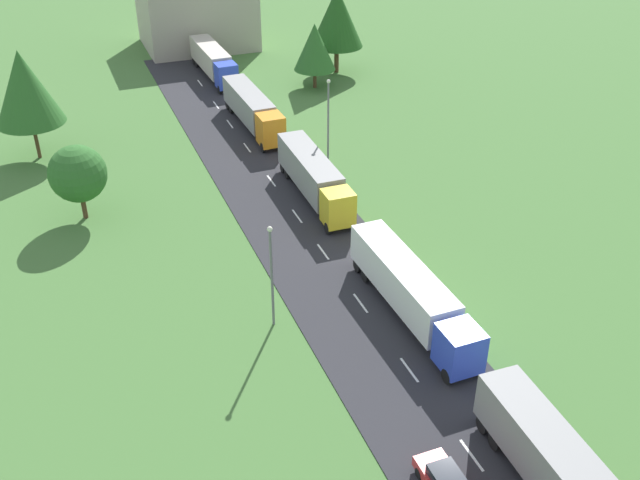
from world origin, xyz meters
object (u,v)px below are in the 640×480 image
truck_second (411,291)px  tree_maple (315,47)px  truck_lead (565,478)px  distant_building (197,15)px  tree_oak (25,87)px  truck_fourth (253,109)px  truck_fifth (213,60)px  tree_pine (78,174)px  lamppost_second (272,271)px  tree_birch (337,17)px  lamppost_third (328,119)px  truck_third (314,176)px

truck_second → tree_maple: tree_maple is taller
truck_lead → distant_building: 84.12m
truck_second → tree_oak: size_ratio=1.37×
truck_fourth → tree_maple: tree_maple is taller
truck_fifth → tree_pine: (-19.13, -30.97, 2.01)m
truck_lead → truck_fourth: (-0.22, 52.81, 0.05)m
lamppost_second → tree_birch: (23.90, 46.81, 2.68)m
distant_building → tree_pine: bearing=-114.6°
truck_lead → tree_maple: bearing=80.5°
tree_birch → tree_maple: 6.63m
truck_fourth → truck_lead: bearing=-89.8°
truck_fourth → lamppost_third: lamppost_third is taller
truck_fifth → truck_third: bearing=-89.5°
truck_fifth → tree_oak: bearing=-142.4°
truck_fifth → tree_birch: (15.16, -3.90, 4.88)m
truck_second → truck_fourth: truck_fourth is taller
lamppost_third → tree_oak: 28.76m
truck_lead → lamppost_second: 21.59m
tree_pine → distant_building: size_ratio=0.44×
truck_second → distant_building: 67.10m
truck_fifth → distant_building: 14.04m
tree_oak → tree_birch: (37.23, 13.08, -0.22)m
tree_oak → distant_building: (23.43, 30.79, -2.97)m
truck_second → lamppost_second: (-9.07, 2.54, 2.23)m
lamppost_second → truck_third: bearing=60.5°
tree_birch → truck_lead: bearing=-102.8°
truck_fourth → tree_maple: (10.64, 9.25, 2.86)m
truck_lead → tree_maple: size_ratio=1.78×
truck_fifth → tree_maple: bearing=-37.9°
truck_third → lamppost_second: lamppost_second is taller
tree_maple → lamppost_second: bearing=-114.4°
truck_fifth → tree_oak: 28.30m
tree_pine → lamppost_second: bearing=-62.2°
lamppost_third → truck_third: bearing=-122.6°
distant_building → truck_fourth: bearing=-92.7°
lamppost_second → tree_oak: bearing=111.6°
truck_lead → tree_birch: tree_birch is taller
truck_lead → tree_pine: 43.81m
truck_second → tree_maple: (10.21, 45.04, 2.91)m
truck_second → truck_third: bearing=90.1°
tree_maple → tree_pine: 37.40m
tree_oak → truck_fourth: bearing=-1.2°
truck_second → lamppost_third: (3.59, 24.17, 2.70)m
lamppost_third → tree_birch: size_ratio=0.81×
truck_second → distant_building: bearing=89.1°
tree_birch → truck_second: bearing=-106.7°
truck_second → tree_birch: bearing=73.3°
tree_maple → distant_building: bearing=112.6°
truck_second → tree_oak: tree_oak is taller
lamppost_second → tree_pine: 22.31m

